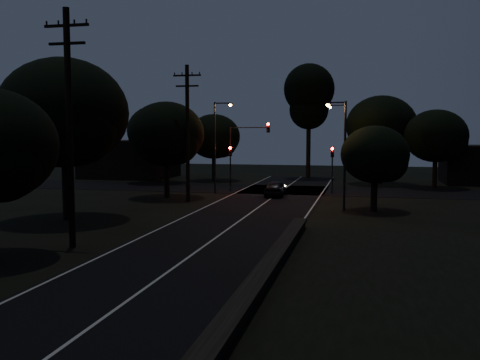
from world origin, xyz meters
The scene contains 19 objects.
road_surface centered at (0.00, 31.12, 0.01)m, with size 60.00×70.00×0.03m.
utility_pole_mid centered at (-6.00, 15.00, 5.74)m, with size 2.20×0.30×11.00m.
utility_pole_far centered at (-6.00, 32.00, 5.48)m, with size 2.20×0.30×10.50m.
tree_left_c centered at (-10.22, 21.84, 6.38)m, with size 7.81×7.81×9.87m.
tree_left_d centered at (-8.28, 33.87, 5.10)m, with size 6.21×6.21×7.88m.
tree_far_nw centered at (-8.79, 49.88, 4.78)m, with size 5.83×5.83×7.39m.
tree_far_w centered at (-13.77, 45.87, 5.38)m, with size 6.49×6.49×8.28m.
tree_far_ne centered at (9.26, 49.85, 5.93)m, with size 7.24×7.24×9.16m.
tree_far_e centered at (14.21, 46.88, 4.90)m, with size 5.96×5.96×7.56m.
tree_right_a centered at (8.16, 29.91, 3.78)m, with size 4.59×4.59×5.84m.
tall_pine centered at (1.00, 55.00, 9.55)m, with size 5.83×5.83×13.25m.
building_left centered at (-20.00, 52.00, 2.20)m, with size 10.00×8.00×4.40m, color black.
signal_left centered at (-4.60, 39.99, 2.84)m, with size 0.28×0.35×4.10m.
signal_right centered at (4.60, 39.99, 2.84)m, with size 0.28×0.35×4.10m.
signal_mast centered at (-2.91, 39.99, 4.34)m, with size 3.70×0.35×6.25m.
streetlight_a centered at (-5.31, 38.00, 4.64)m, with size 1.66×0.26×8.00m.
streetlight_b centered at (5.31, 44.00, 4.64)m, with size 1.66×0.26×8.00m.
streetlight_c centered at (5.83, 30.00, 4.35)m, with size 1.46×0.26×7.50m.
car centered at (0.05, 36.97, 0.68)m, with size 1.60×3.97×1.35m, color black.
Camera 1 is at (7.23, -7.31, 5.38)m, focal length 40.00 mm.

